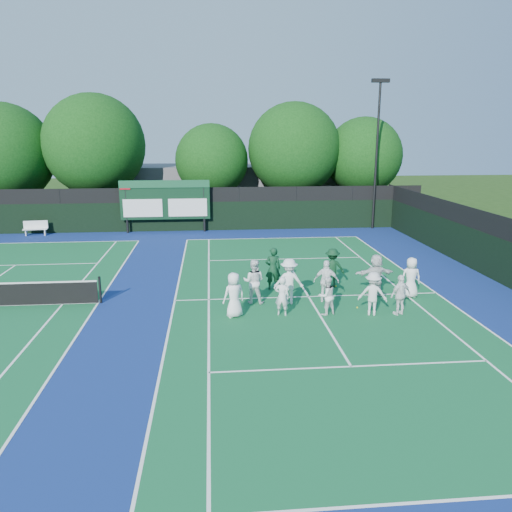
{
  "coord_description": "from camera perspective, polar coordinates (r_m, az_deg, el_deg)",
  "views": [
    {
      "loc": [
        -3.96,
        -18.36,
        6.58
      ],
      "look_at": [
        -2.0,
        3.0,
        1.3
      ],
      "focal_mm": 35.0,
      "sensor_mm": 36.0,
      "label": 1
    }
  ],
  "objects": [
    {
      "name": "player_back_1",
      "position": [
        19.7,
        3.79,
        -2.91
      ],
      "size": [
        1.27,
        0.85,
        1.84
      ],
      "primitive_type": "imported",
      "rotation": [
        0.0,
        0.0,
        3.0
      ],
      "color": "white",
      "rests_on": "ground"
    },
    {
      "name": "player_back_3",
      "position": [
        21.17,
        13.52,
        -2.15
      ],
      "size": [
        1.69,
        0.66,
        1.78
      ],
      "primitive_type": "imported",
      "rotation": [
        0.0,
        0.0,
        3.22
      ],
      "color": "silver",
      "rests_on": "ground"
    },
    {
      "name": "clubhouse",
      "position": [
        42.65,
        -2.61,
        7.66
      ],
      "size": [
        18.0,
        6.0,
        4.0
      ],
      "primitive_type": "cube",
      "color": "#5E5D63",
      "rests_on": "ground"
    },
    {
      "name": "tree_b",
      "position": [
        38.8,
        -17.71,
        11.72
      ],
      "size": [
        7.31,
        7.31,
        9.42
      ],
      "color": "black",
      "rests_on": "ground"
    },
    {
      "name": "player_front_4",
      "position": [
        19.26,
        16.18,
        -4.29
      ],
      "size": [
        0.98,
        0.68,
        1.54
      ],
      "primitive_type": "imported",
      "rotation": [
        0.0,
        0.0,
        3.51
      ],
      "color": "white",
      "rests_on": "ground"
    },
    {
      "name": "player_front_0",
      "position": [
        18.28,
        -2.54,
        -4.47
      ],
      "size": [
        0.97,
        0.81,
        1.69
      ],
      "primitive_type": "imported",
      "rotation": [
        0.0,
        0.0,
        3.54
      ],
      "color": "white",
      "rests_on": "ground"
    },
    {
      "name": "player_back_4",
      "position": [
        21.41,
        17.28,
        -2.36
      ],
      "size": [
        0.86,
        0.59,
        1.68
      ],
      "primitive_type": "imported",
      "rotation": [
        0.0,
        0.0,
        3.07
      ],
      "color": "white",
      "rests_on": "ground"
    },
    {
      "name": "tree_d",
      "position": [
        38.51,
        4.57,
        11.82
      ],
      "size": [
        6.93,
        6.93,
        8.9
      ],
      "color": "black",
      "rests_on": "ground"
    },
    {
      "name": "player_back_0",
      "position": [
        19.74,
        -0.27,
        -2.93
      ],
      "size": [
        1.01,
        0.87,
        1.78
      ],
      "primitive_type": "imported",
      "rotation": [
        0.0,
        0.0,
        2.88
      ],
      "color": "white",
      "rests_on": "ground"
    },
    {
      "name": "tree_e",
      "position": [
        39.8,
        12.37,
        10.91
      ],
      "size": [
        5.83,
        5.83,
        7.84
      ],
      "color": "black",
      "rests_on": "ground"
    },
    {
      "name": "coach_right",
      "position": [
        22.04,
        8.7,
        -1.35
      ],
      "size": [
        1.12,
        0.65,
        1.74
      ],
      "primitive_type": "imported",
      "rotation": [
        0.0,
        0.0,
        3.14
      ],
      "color": "#0D321A",
      "rests_on": "ground"
    },
    {
      "name": "ground",
      "position": [
        19.9,
        6.57,
        -5.57
      ],
      "size": [
        120.0,
        120.0,
        0.0
      ],
      "primitive_type": "plane",
      "color": "#1E3B10",
      "rests_on": "ground"
    },
    {
      "name": "tennis_ball_1",
      "position": [
        22.3,
        9.11,
        -3.42
      ],
      "size": [
        0.07,
        0.07,
        0.07
      ],
      "primitive_type": "sphere",
      "color": "yellow",
      "rests_on": "ground"
    },
    {
      "name": "tree_a",
      "position": [
        40.67,
        -26.72,
        10.16
      ],
      "size": [
        7.21,
        7.21,
        8.79
      ],
      "color": "black",
      "rests_on": "ground"
    },
    {
      "name": "coach_left",
      "position": [
        21.45,
        1.95,
        -1.45
      ],
      "size": [
        0.7,
        0.48,
        1.86
      ],
      "primitive_type": "imported",
      "rotation": [
        0.0,
        0.0,
        3.19
      ],
      "color": "#0E351E",
      "rests_on": "ground"
    },
    {
      "name": "back_fence",
      "position": [
        34.81,
        -8.58,
        5.05
      ],
      "size": [
        34.0,
        0.08,
        3.0
      ],
      "color": "black",
      "rests_on": "ground"
    },
    {
      "name": "light_pole_right",
      "position": [
        35.93,
        13.71,
        13.01
      ],
      "size": [
        1.2,
        0.3,
        10.12
      ],
      "color": "black",
      "rests_on": "ground"
    },
    {
      "name": "tennis_ball_2",
      "position": [
        19.77,
        11.49,
        -5.79
      ],
      "size": [
        0.07,
        0.07,
        0.07
      ],
      "primitive_type": "sphere",
      "color": "yellow",
      "rests_on": "ground"
    },
    {
      "name": "near_court",
      "position": [
        20.82,
        6.01,
        -4.64
      ],
      "size": [
        11.05,
        23.85,
        0.01
      ],
      "color": "#135D30",
      "rests_on": "ground"
    },
    {
      "name": "bench",
      "position": [
        36.17,
        -23.89,
        2.99
      ],
      "size": [
        1.56,
        0.59,
        0.96
      ],
      "color": "white",
      "rests_on": "ground"
    },
    {
      "name": "tennis_ball_5",
      "position": [
        21.91,
        12.61,
        -3.9
      ],
      "size": [
        0.07,
        0.07,
        0.07
      ],
      "primitive_type": "sphere",
      "color": "yellow",
      "rests_on": "ground"
    },
    {
      "name": "player_front_3",
      "position": [
        18.97,
        13.2,
        -4.22
      ],
      "size": [
        1.2,
        0.91,
        1.64
      ],
      "primitive_type": "imported",
      "rotation": [
        0.0,
        0.0,
        2.82
      ],
      "color": "silver",
      "rests_on": "ground"
    },
    {
      "name": "tree_c",
      "position": [
        37.99,
        -4.84,
        10.61
      ],
      "size": [
        5.41,
        5.41,
        7.33
      ],
      "color": "black",
      "rests_on": "ground"
    },
    {
      "name": "player_back_2",
      "position": [
        20.07,
        8.04,
        -2.87
      ],
      "size": [
        1.08,
        0.7,
        1.72
      ],
      "primitive_type": "imported",
      "rotation": [
        0.0,
        0.0,
        2.84
      ],
      "color": "white",
      "rests_on": "ground"
    },
    {
      "name": "court_apron",
      "position": [
        20.54,
        -10.7,
        -5.09
      ],
      "size": [
        34.0,
        32.0,
        0.01
      ],
      "primitive_type": "cube",
      "color": "navy",
      "rests_on": "ground"
    },
    {
      "name": "player_front_1",
      "position": [
        18.47,
        3.0,
        -4.62
      ],
      "size": [
        0.62,
        0.49,
        1.48
      ],
      "primitive_type": "imported",
      "rotation": [
        0.0,
        0.0,
        2.86
      ],
      "color": "white",
      "rests_on": "ground"
    },
    {
      "name": "player_front_2",
      "position": [
        18.72,
        8.06,
        -4.52
      ],
      "size": [
        0.86,
        0.77,
        1.46
      ],
      "primitive_type": "imported",
      "rotation": [
        0.0,
        0.0,
        3.51
      ],
      "color": "white",
      "rests_on": "ground"
    },
    {
      "name": "tennis_ball_4",
      "position": [
        22.85,
        1.53,
        -2.82
      ],
      "size": [
        0.07,
        0.07,
        0.07
      ],
      "primitive_type": "sphere",
      "color": "yellow",
      "rests_on": "ground"
    },
    {
      "name": "scoreboard",
      "position": [
        34.36,
        -10.36,
        6.27
      ],
      "size": [
        6.0,
        0.21,
        3.55
      ],
      "color": "black",
      "rests_on": "ground"
    }
  ]
}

